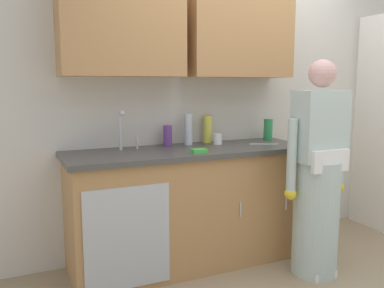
% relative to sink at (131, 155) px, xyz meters
% --- Properties ---
extents(ground_plane, '(9.00, 9.00, 0.00)m').
position_rel_sink_xyz_m(ground_plane, '(1.03, -0.71, -0.93)').
color(ground_plane, '#998466').
extents(kitchen_wall_with_uppers, '(4.80, 0.44, 2.70)m').
position_rel_sink_xyz_m(kitchen_wall_with_uppers, '(0.89, 0.29, 0.55)').
color(kitchen_wall_with_uppers, beige).
rests_on(kitchen_wall_with_uppers, ground).
extents(counter_cabinet, '(1.90, 0.62, 0.90)m').
position_rel_sink_xyz_m(counter_cabinet, '(0.48, -0.01, -0.48)').
color(counter_cabinet, '#B27F4C').
rests_on(counter_cabinet, ground).
extents(countertop, '(1.96, 0.66, 0.04)m').
position_rel_sink_xyz_m(countertop, '(0.48, -0.01, -0.01)').
color(countertop, '#474442').
rests_on(countertop, counter_cabinet).
extents(sink, '(0.50, 0.36, 0.35)m').
position_rel_sink_xyz_m(sink, '(0.00, 0.00, 0.00)').
color(sink, '#B7BABF').
rests_on(sink, counter_cabinet).
extents(person_at_sink, '(0.55, 0.34, 1.62)m').
position_rel_sink_xyz_m(person_at_sink, '(1.27, -0.58, -0.23)').
color(person_at_sink, white).
rests_on(person_at_sink, ground).
extents(bottle_water_tall, '(0.07, 0.07, 0.26)m').
position_rel_sink_xyz_m(bottle_water_tall, '(0.55, 0.18, 0.14)').
color(bottle_water_tall, silver).
rests_on(bottle_water_tall, countertop).
extents(bottle_dish_liquid, '(0.08, 0.08, 0.19)m').
position_rel_sink_xyz_m(bottle_dish_liquid, '(1.32, 0.14, 0.11)').
color(bottle_dish_liquid, '#2D8C4C').
rests_on(bottle_dish_liquid, countertop).
extents(bottle_cleaner_spray, '(0.07, 0.07, 0.17)m').
position_rel_sink_xyz_m(bottle_cleaner_spray, '(0.37, 0.19, 0.10)').
color(bottle_cleaner_spray, '#66388C').
rests_on(bottle_cleaner_spray, countertop).
extents(bottle_soap, '(0.08, 0.08, 0.24)m').
position_rel_sink_xyz_m(bottle_soap, '(0.75, 0.22, 0.13)').
color(bottle_soap, '#D8D14C').
rests_on(bottle_soap, countertop).
extents(cup_by_sink, '(0.08, 0.08, 0.09)m').
position_rel_sink_xyz_m(cup_by_sink, '(0.79, 0.11, 0.06)').
color(cup_by_sink, white).
rests_on(cup_by_sink, countertop).
extents(knife_on_counter, '(0.23, 0.13, 0.01)m').
position_rel_sink_xyz_m(knife_on_counter, '(1.14, -0.06, 0.02)').
color(knife_on_counter, silver).
rests_on(knife_on_counter, countertop).
extents(sponge, '(0.11, 0.07, 0.03)m').
position_rel_sink_xyz_m(sponge, '(0.46, -0.21, 0.03)').
color(sponge, '#4CBF4C').
rests_on(sponge, countertop).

